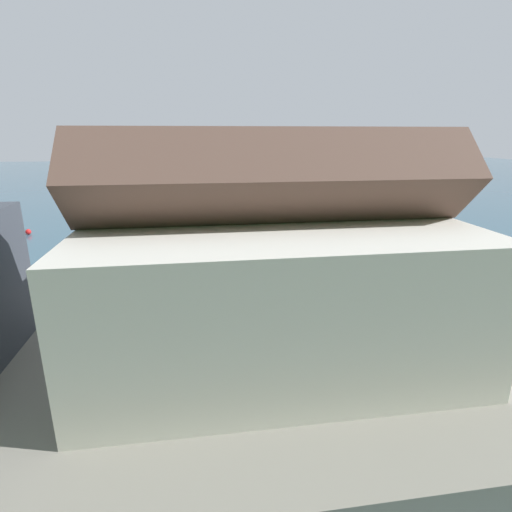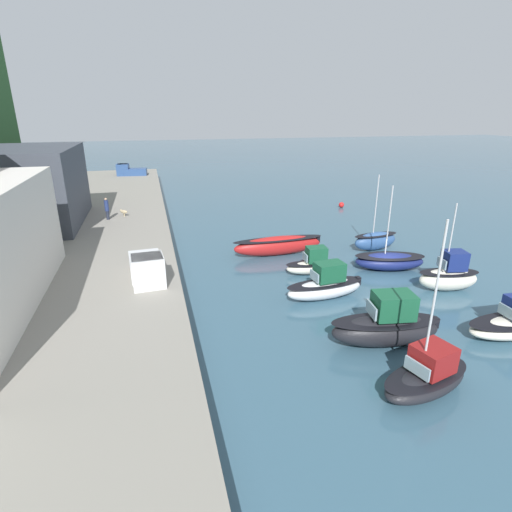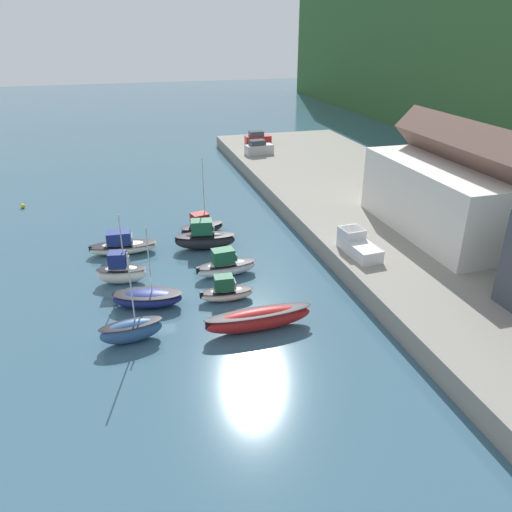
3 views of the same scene
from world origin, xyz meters
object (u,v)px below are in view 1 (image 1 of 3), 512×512
object	(u,v)px
moored_boat_1	(285,242)
moored_boat_6	(231,227)
moored_boat_8	(156,232)
mooring_buoy_1	(367,212)
moored_boat_5	(280,228)
moored_boat_3	(188,248)
mooring_buoy_0	(28,232)
moored_boat_2	(229,248)
moored_boat_4	(139,253)
pickup_truck_0	(214,269)
moored_boat_7	(195,235)
moored_boat_0	(322,244)

from	to	relation	value
moored_boat_1	moored_boat_6	bearing A→B (deg)	-49.08
moored_boat_8	mooring_buoy_1	size ratio (longest dim) A/B	12.80
moored_boat_5	moored_boat_1	bearing A→B (deg)	84.47
moored_boat_3	mooring_buoy_0	bearing A→B (deg)	-28.12
moored_boat_2	mooring_buoy_1	xyz separation A→B (m)	(-23.48, -19.55, -0.64)
moored_boat_5	moored_boat_6	size ratio (longest dim) A/B	1.05
moored_boat_5	mooring_buoy_1	bearing A→B (deg)	-143.54
moored_boat_2	moored_boat_4	xyz separation A→B (m)	(8.97, 0.42, -0.03)
moored_boat_3	pickup_truck_0	xyz separation A→B (m)	(-2.11, 12.24, 1.79)
moored_boat_2	moored_boat_3	world-z (taller)	moored_boat_2
moored_boat_7	mooring_buoy_1	bearing A→B (deg)	-141.33
moored_boat_1	moored_boat_8	size ratio (longest dim) A/B	0.91
moored_boat_8	mooring_buoy_1	xyz separation A→B (m)	(-31.51, -11.12, -0.61)
moored_boat_6	moored_boat_7	world-z (taller)	moored_boat_7
moored_boat_0	mooring_buoy_0	world-z (taller)	moored_boat_0
moored_boat_0	moored_boat_3	xyz separation A→B (m)	(14.15, -0.56, -0.07)
pickup_truck_0	mooring_buoy_0	distance (m)	32.99
moored_boat_0	moored_boat_3	world-z (taller)	moored_boat_0
moored_boat_4	mooring_buoy_0	bearing A→B (deg)	-43.00
moored_boat_4	moored_boat_1	bearing A→B (deg)	-176.92
moored_boat_3	moored_boat_2	bearing A→B (deg)	170.87
moored_boat_5	moored_boat_8	size ratio (longest dim) A/B	0.96
moored_boat_0	moored_boat_1	xyz separation A→B (m)	(3.90, -0.39, 0.28)
mooring_buoy_1	moored_boat_2	bearing A→B (deg)	39.77
moored_boat_6	mooring_buoy_1	bearing A→B (deg)	-144.18
moored_boat_7	pickup_truck_0	size ratio (longest dim) A/B	1.36
moored_boat_0	mooring_buoy_0	distance (m)	36.43
moored_boat_3	moored_boat_6	world-z (taller)	moored_boat_6
moored_boat_1	moored_boat_7	bearing A→B (deg)	-24.47
moored_boat_0	moored_boat_2	xyz separation A→B (m)	(9.95, 0.36, 0.07)
moored_boat_0	moored_boat_7	size ratio (longest dim) A/B	1.20
moored_boat_0	mooring_buoy_1	distance (m)	23.49
moored_boat_3	moored_boat_7	bearing A→B (deg)	-93.58
moored_boat_1	mooring_buoy_0	bearing A→B (deg)	-13.45
moored_boat_3	moored_boat_1	bearing A→B (deg)	-177.72
moored_boat_1	moored_boat_6	distance (m)	9.50
moored_boat_3	moored_boat_8	xyz separation A→B (m)	(3.82, -7.50, 0.13)
pickup_truck_0	mooring_buoy_0	size ratio (longest dim) A/B	7.09
moored_boat_2	moored_boat_8	world-z (taller)	moored_boat_8
moored_boat_0	moored_boat_1	bearing A→B (deg)	-20.06
mooring_buoy_0	mooring_buoy_1	distance (m)	48.09
moored_boat_6	mooring_buoy_0	size ratio (longest dim) A/B	9.00
moored_boat_1	moored_boat_5	world-z (taller)	moored_boat_1
moored_boat_1	mooring_buoy_0	xyz separation A→B (m)	(30.22, -12.35, -0.76)
moored_boat_5	pickup_truck_0	bearing A→B (deg)	67.51
moored_boat_8	moored_boat_7	bearing A→B (deg)	155.31
moored_boat_0	moored_boat_1	world-z (taller)	moored_boat_0
moored_boat_2	moored_boat_5	bearing A→B (deg)	-134.62
moored_boat_3	moored_boat_4	bearing A→B (deg)	18.94
moored_boat_2	moored_boat_7	bearing A→B (deg)	-68.23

